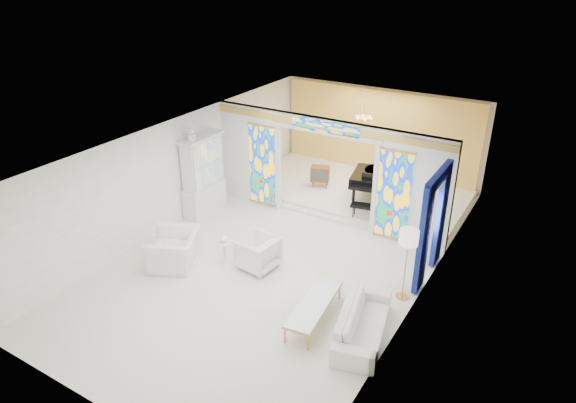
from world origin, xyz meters
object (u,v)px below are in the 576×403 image
Objects in this scene: china_cabinet at (203,176)px; sofa at (363,323)px; grand_piano at (380,177)px; armchair_left at (174,249)px; coffee_table at (314,304)px; tv_console at (320,174)px; armchair_right at (257,253)px.

sofa is at bearing -23.17° from china_cabinet.
china_cabinet is at bearing -153.85° from grand_piano.
armchair_left is (1.15, -2.57, -0.75)m from china_cabinet.
china_cabinet is at bearing 152.11° from coffee_table.
tv_console is at bearing 172.85° from grand_piano.
tv_console is at bearing 22.06° from sofa.
tv_console is (1.04, 5.64, 0.20)m from armchair_left.
sofa is at bearing -74.60° from tv_console.
grand_piano is 1.96m from tv_console.
grand_piano is (2.98, 5.80, 0.45)m from armchair_left.
china_cabinet is 1.37× the size of coffee_table.
armchair_left is at bearing -56.89° from armchair_right.
sofa is at bearing -82.70° from grand_piano.
coffee_table is at bearing -82.70° from tv_console.
armchair_right is at bearing 153.70° from coffee_table.
grand_piano reaches higher than sofa.
armchair_right is (2.97, -1.65, -0.76)m from china_cabinet.
china_cabinet is 5.82m from coffee_table.
armchair_right is 0.41× the size of sofa.
tv_console is (-2.91, 5.77, 0.22)m from coffee_table.
armchair_left is at bearing 76.40° from sofa.
sofa is 3.22× the size of tv_console.
china_cabinet is 2.13× the size of armchair_left.
grand_piano is at bearing 99.31° from coffee_table.
coffee_table is (3.95, -0.13, -0.02)m from armchair_left.
armchair_left is 5.74m from tv_console.
coffee_table is at bearing 69.92° from armchair_right.
armchair_right is 2.38m from coffee_table.
coffee_table is at bearing -92.56° from grand_piano.
armchair_right is at bearing 59.93° from sofa.
sofa is (5.02, -0.07, -0.10)m from armchair_left.
coffee_table is (2.13, -1.05, -0.01)m from armchair_right.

